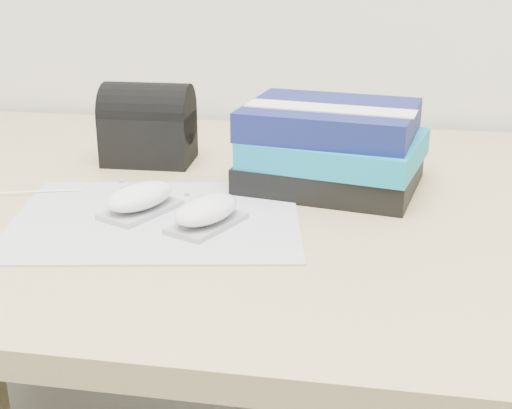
% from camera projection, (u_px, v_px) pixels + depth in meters
% --- Properties ---
extents(desk, '(1.60, 0.80, 0.73)m').
position_uv_depth(desk, '(350.00, 338.00, 1.04)').
color(desk, tan).
rests_on(desk, ground).
extents(mousepad, '(0.38, 0.32, 0.00)m').
position_uv_depth(mousepad, '(157.00, 218.00, 0.85)').
color(mousepad, '#9A9AA3').
rests_on(mousepad, desk).
extents(mouse_rear, '(0.09, 0.11, 0.04)m').
position_uv_depth(mouse_rear, '(140.00, 198.00, 0.86)').
color(mouse_rear, '#A9A9AC').
rests_on(mouse_rear, mousepad).
extents(mouse_front, '(0.09, 0.11, 0.04)m').
position_uv_depth(mouse_front, '(206.00, 212.00, 0.82)').
color(mouse_front, '#9F9FA1').
rests_on(mouse_front, mousepad).
extents(book_stack, '(0.26, 0.22, 0.11)m').
position_uv_depth(book_stack, '(332.00, 147.00, 0.95)').
color(book_stack, black).
rests_on(book_stack, desk).
extents(pouch, '(0.13, 0.09, 0.12)m').
position_uv_depth(pouch, '(148.00, 124.00, 1.05)').
color(pouch, black).
rests_on(pouch, desk).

